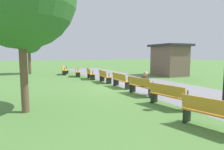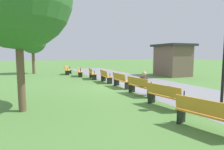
# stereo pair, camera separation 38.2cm
# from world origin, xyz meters

# --- Properties ---
(ground_plane) EXTENTS (120.00, 120.00, 0.00)m
(ground_plane) POSITION_xyz_m (0.00, 0.00, 0.00)
(ground_plane) COLOR #54843D
(path_paving) EXTENTS (32.80, 4.70, 0.01)m
(path_paving) POSITION_xyz_m (0.00, 2.29, 0.00)
(path_paving) COLOR gray
(path_paving) RESTS_ON ground
(bench_0) EXTENTS (1.72, 1.00, 0.89)m
(bench_0) POSITION_xyz_m (-9.09, -1.63, 0.47)
(bench_0) COLOR orange
(bench_0) RESTS_ON ground
(bench_1) EXTENTS (1.72, 0.88, 0.89)m
(bench_1) POSITION_xyz_m (-6.87, -0.95, 0.47)
(bench_1) COLOR orange
(bench_1) RESTS_ON ground
(bench_2) EXTENTS (1.71, 0.75, 0.89)m
(bench_2) POSITION_xyz_m (-4.61, -0.46, 0.47)
(bench_2) COLOR orange
(bench_2) RESTS_ON ground
(bench_3) EXTENTS (1.69, 0.61, 0.89)m
(bench_3) POSITION_xyz_m (-2.31, -0.17, 0.47)
(bench_3) COLOR orange
(bench_3) RESTS_ON ground
(bench_4) EXTENTS (1.65, 0.47, 0.89)m
(bench_4) POSITION_xyz_m (0.00, -0.07, 0.47)
(bench_4) COLOR orange
(bench_4) RESTS_ON ground
(bench_5) EXTENTS (1.69, 0.61, 0.89)m
(bench_5) POSITION_xyz_m (2.31, -0.17, 0.47)
(bench_5) COLOR orange
(bench_5) RESTS_ON ground
(bench_6) EXTENTS (1.71, 0.75, 0.89)m
(bench_6) POSITION_xyz_m (4.61, -0.46, 0.47)
(bench_6) COLOR orange
(bench_6) RESTS_ON ground
(bench_7) EXTENTS (1.72, 0.88, 0.89)m
(bench_7) POSITION_xyz_m (6.87, -0.95, 0.47)
(bench_7) COLOR orange
(bench_7) RESTS_ON ground
(person_seated) EXTENTS (0.35, 0.54, 1.20)m
(person_seated) POSITION_xyz_m (2.57, -0.00, 0.64)
(person_seated) COLOR #4C4238
(person_seated) RESTS_ON ground
(tree_1) EXTENTS (2.80, 2.80, 4.93)m
(tree_1) POSITION_xyz_m (-11.15, -4.79, 3.51)
(tree_1) COLOR brown
(tree_1) RESTS_ON ground
(kiosk) EXTENTS (3.42, 2.92, 2.98)m
(kiosk) POSITION_xyz_m (-3.82, 7.23, 1.53)
(kiosk) COLOR brown
(kiosk) RESTS_ON ground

